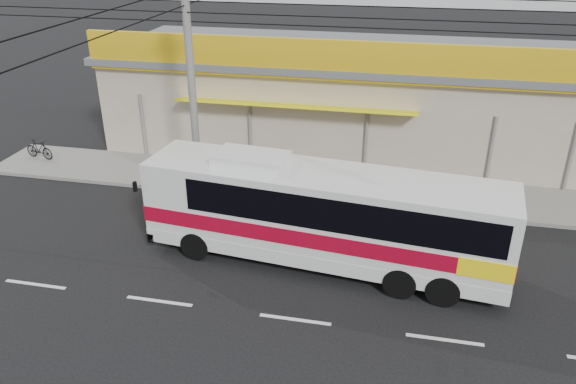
% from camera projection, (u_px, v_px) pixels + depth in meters
% --- Properties ---
extents(ground, '(120.00, 120.00, 0.00)m').
position_uv_depth(ground, '(311.00, 270.00, 17.64)').
color(ground, black).
rests_on(ground, ground).
extents(sidewalk, '(30.00, 3.20, 0.15)m').
position_uv_depth(sidewalk, '(336.00, 187.00, 22.89)').
color(sidewalk, slate).
rests_on(sidewalk, ground).
extents(lane_markings, '(50.00, 0.12, 0.01)m').
position_uv_depth(lane_markings, '(295.00, 320.00, 15.45)').
color(lane_markings, silver).
rests_on(lane_markings, ground).
extents(storefront_building, '(22.60, 9.20, 5.70)m').
position_uv_depth(storefront_building, '(353.00, 96.00, 26.78)').
color(storefront_building, '#AB9C8A').
rests_on(storefront_building, ground).
extents(coach_bus, '(11.42, 3.61, 3.46)m').
position_uv_depth(coach_bus, '(329.00, 212.00, 17.18)').
color(coach_bus, silver).
rests_on(coach_bus, ground).
extents(motorbike_red, '(1.76, 0.70, 0.91)m').
position_uv_depth(motorbike_red, '(257.00, 164.00, 23.70)').
color(motorbike_red, maroon).
rests_on(motorbike_red, sidewalk).
extents(motorbike_dark, '(1.54, 0.70, 0.89)m').
position_uv_depth(motorbike_dark, '(39.00, 149.00, 25.27)').
color(motorbike_dark, black).
rests_on(motorbike_dark, sidewalk).
extents(utility_pole, '(34.00, 14.00, 8.84)m').
position_uv_depth(utility_pole, '(186.00, 5.00, 19.10)').
color(utility_pole, '#5C5C5A').
rests_on(utility_pole, ground).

